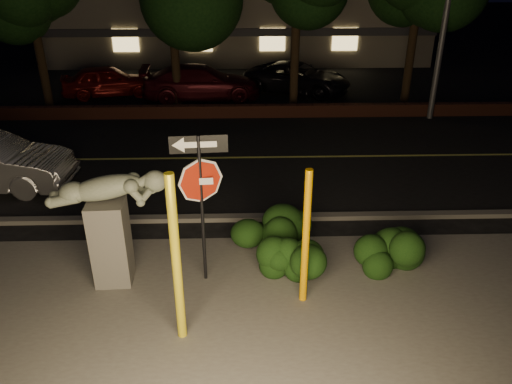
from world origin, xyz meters
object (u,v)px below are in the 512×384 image
yellow_pole_right (306,239)px  signpost (201,181)px  yellow_pole_left (176,261)px  sculpture (109,216)px  parked_car_red (108,81)px  parked_car_darkred (201,82)px  parked_car_dark (297,78)px

yellow_pole_right → signpost: bearing=159.1°
yellow_pole_left → signpost: 1.84m
signpost → sculpture: size_ratio=1.29×
parked_car_red → parked_car_darkred: (4.27, -0.64, 0.06)m
yellow_pole_left → parked_car_red: size_ratio=0.78×
parked_car_darkred → sculpture: bearing=172.0°
sculpture → signpost: bearing=-3.4°
yellow_pole_left → sculpture: 2.28m
parked_car_darkred → parked_car_dark: (4.42, 1.03, -0.08)m
parked_car_red → parked_car_darkred: bearing=-112.0°
yellow_pole_left → parked_car_red: 16.68m
sculpture → parked_car_dark: bearing=67.5°
sculpture → parked_car_darkred: size_ratio=0.47×
signpost → parked_car_darkred: (-1.00, 13.57, -1.50)m
yellow_pole_right → sculpture: yellow_pole_right is taller
sculpture → parked_car_red: (-3.45, 14.20, -0.81)m
yellow_pole_right → sculpture: size_ratio=1.14×
yellow_pole_left → parked_car_red: (-4.96, 15.90, -0.89)m
parked_car_dark → yellow_pole_right: bearing=-161.5°
yellow_pole_right → yellow_pole_left: bearing=-157.5°
yellow_pole_right → parked_car_dark: yellow_pole_right is taller
signpost → parked_car_dark: signpost is taller
sculpture → parked_car_dark: sculpture is taller
yellow_pole_right → parked_car_dark: bearing=84.5°
parked_car_darkred → signpost: bearing=179.6°
sculpture → parked_car_dark: (5.24, 14.59, -0.83)m
parked_car_red → parked_car_darkred: 4.32m
signpost → parked_car_red: (-5.27, 14.22, -1.56)m
sculpture → parked_car_dark: 15.52m
yellow_pole_left → parked_car_darkred: bearing=92.6°
signpost → parked_car_red: signpost is taller
yellow_pole_right → sculpture: 3.85m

